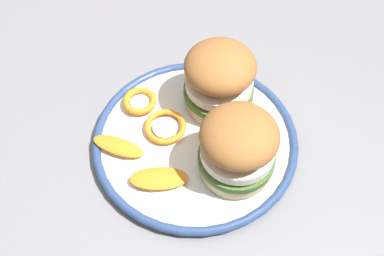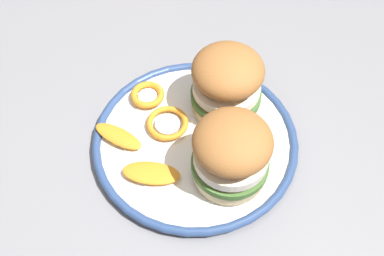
# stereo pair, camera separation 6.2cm
# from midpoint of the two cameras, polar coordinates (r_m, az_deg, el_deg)

# --- Properties ---
(dining_table) EXTENTS (1.50, 0.98, 0.77)m
(dining_table) POSITION_cam_midpoint_polar(r_m,az_deg,el_deg) (0.76, 2.61, -6.77)
(dining_table) COLOR gray
(dining_table) RESTS_ON ground
(dinner_plate) EXTENTS (0.29, 0.29, 0.02)m
(dinner_plate) POSITION_cam_midpoint_polar(r_m,az_deg,el_deg) (0.68, 2.62, -1.67)
(dinner_plate) COLOR white
(dinner_plate) RESTS_ON dining_table
(sandwich_half_left) EXTENTS (0.11, 0.11, 0.10)m
(sandwich_half_left) POSITION_cam_midpoint_polar(r_m,az_deg,el_deg) (0.67, 6.80, 5.23)
(sandwich_half_left) COLOR beige
(sandwich_half_left) RESTS_ON dinner_plate
(sandwich_half_right) EXTENTS (0.10, 0.10, 0.10)m
(sandwich_half_right) POSITION_cam_midpoint_polar(r_m,az_deg,el_deg) (0.60, 7.61, -3.02)
(sandwich_half_right) COLOR beige
(sandwich_half_right) RESTS_ON dinner_plate
(orange_peel_curled) EXTENTS (0.06, 0.06, 0.01)m
(orange_peel_curled) POSITION_cam_midpoint_polar(r_m,az_deg,el_deg) (0.71, -2.75, 3.74)
(orange_peel_curled) COLOR orange
(orange_peel_curled) RESTS_ON dinner_plate
(orange_peel_strip_long) EXTENTS (0.04, 0.08, 0.01)m
(orange_peel_strip_long) POSITION_cam_midpoint_polar(r_m,az_deg,el_deg) (0.64, -2.02, -5.51)
(orange_peel_strip_long) COLOR orange
(orange_peel_strip_long) RESTS_ON dinner_plate
(orange_peel_strip_short) EXTENTS (0.06, 0.08, 0.01)m
(orange_peel_strip_short) POSITION_cam_midpoint_polar(r_m,az_deg,el_deg) (0.67, -6.06, -1.13)
(orange_peel_strip_short) COLOR orange
(orange_peel_strip_short) RESTS_ON dinner_plate
(orange_peel_small_curl) EXTENTS (0.08, 0.08, 0.01)m
(orange_peel_small_curl) POSITION_cam_midpoint_polar(r_m,az_deg,el_deg) (0.68, -0.29, 0.39)
(orange_peel_small_curl) COLOR orange
(orange_peel_small_curl) RESTS_ON dinner_plate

